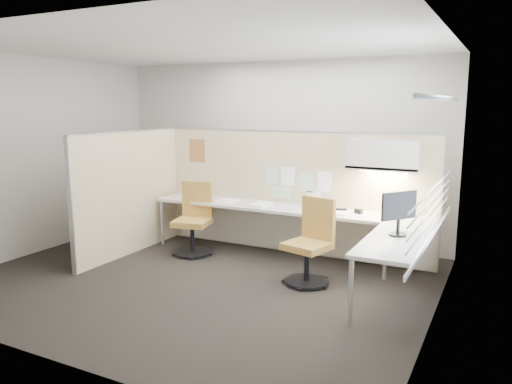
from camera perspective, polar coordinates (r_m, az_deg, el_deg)
The scene contains 26 objects.
floor at distance 6.34m, azimuth -6.46°, elevation -9.85°, with size 5.50×4.50×0.01m, color black.
ceiling at distance 6.00m, azimuth -7.01°, elevation 16.31°, with size 5.50×4.50×0.01m, color white.
wall_back at distance 7.96m, azimuth 2.34°, elevation 4.69°, with size 5.50×0.02×2.80m, color beige.
wall_front at distance 4.34m, azimuth -23.45°, elevation -0.67°, with size 5.50×0.02×2.80m, color beige.
wall_left at distance 7.87m, azimuth -23.65°, elevation 3.78°, with size 0.02×4.50×2.80m, color beige.
wall_right at distance 5.04m, azimuth 20.28°, elevation 0.92°, with size 0.02×4.50×2.80m, color beige.
window_pane at distance 5.02m, azimuth 20.10°, elevation 2.63°, with size 0.01×2.80×1.30m, color #ABB9C7.
partition_back at distance 7.22m, azimuth 4.10°, elevation -0.09°, with size 4.10×0.06×1.75m, color beige.
partition_left at distance 7.39m, azimuth -14.18°, elevation -0.15°, with size 0.06×2.20×1.75m, color beige.
desk at distance 6.71m, azimuth 5.48°, elevation -3.29°, with size 4.00×2.07×0.73m.
overhead_bin at distance 6.53m, azimuth 14.43°, elevation 4.16°, with size 0.90×0.36×0.38m, color beige.
task_light_strip at distance 6.55m, azimuth 14.35°, elevation 2.33°, with size 0.60×0.06×0.02m, color #FFEABF.
pinned_papers at distance 7.14m, azimuth 4.60°, elevation 1.06°, with size 1.01×0.00×0.47m.
poster at distance 7.88m, azimuth -6.75°, elevation 4.71°, with size 0.28×0.00×0.35m, color orange.
chair_left at distance 7.25m, azimuth -7.10°, elevation -3.32°, with size 0.57×0.59×1.02m.
chair_right at distance 6.07m, azimuth 6.27°, elevation -5.99°, with size 0.58×0.59×1.02m.
monitor at distance 5.59m, azimuth 16.02°, elevation -2.05°, with size 0.30×0.38×0.48m.
phone at distance 6.50m, azimuth 15.25°, elevation -2.40°, with size 0.24×0.23×0.12m.
stapler at distance 6.69m, azimuth 9.74°, elevation -2.07°, with size 0.14×0.04×0.05m, color black.
tape_dispenser at distance 6.65m, azimuth 11.63°, elevation -2.17°, with size 0.10×0.06×0.06m, color black.
coat_hook at distance 6.80m, azimuth -19.29°, elevation 3.43°, with size 0.18×0.42×1.28m.
paper_stack_0 at distance 7.61m, azimuth -7.44°, elevation -0.62°, with size 0.23×0.30×0.03m, color white.
paper_stack_1 at distance 7.34m, azimuth -3.29°, elevation -1.00°, with size 0.23×0.30×0.02m, color white.
paper_stack_2 at distance 6.99m, azimuth 0.55°, elevation -1.45°, with size 0.23×0.30×0.04m, color white.
paper_stack_3 at distance 6.62m, azimuth 9.49°, elevation -2.32°, with size 0.23×0.30×0.02m, color white.
paper_stack_4 at distance 5.95m, azimuth 16.81°, elevation -4.04°, with size 0.23×0.30×0.02m, color white.
Camera 1 is at (3.32, -4.95, 2.15)m, focal length 35.00 mm.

